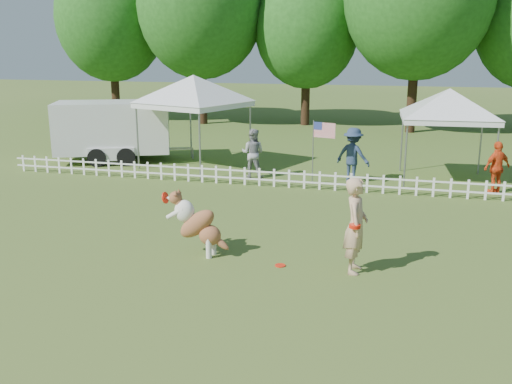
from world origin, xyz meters
TOP-DOWN VIEW (x-y plane):
  - ground at (0.00, 0.00)m, footprint 120.00×120.00m
  - picket_fence at (0.00, 7.00)m, footprint 22.00×0.08m
  - handler at (1.99, 0.33)m, footprint 0.47×0.72m
  - dog at (-1.42, 0.43)m, footprint 1.40×0.55m
  - frisbee_on_turf at (0.47, 0.23)m, footprint 0.29×0.29m
  - canopy_tent_left at (-4.90, 9.39)m, footprint 4.18×4.18m
  - canopy_tent_right at (4.14, 9.32)m, footprint 3.14×3.14m
  - cargo_trailer at (-8.48, 9.68)m, footprint 6.00×4.34m
  - flag_pole at (-0.11, 7.78)m, footprint 0.81×0.29m
  - spectator_a at (-2.31, 8.23)m, footprint 0.85×0.67m
  - spectator_b at (1.15, 8.35)m, footprint 1.37×1.08m
  - spectator_c at (5.64, 8.00)m, footprint 1.01×0.89m
  - tree_far_left at (-15.00, 22.00)m, footprint 6.60×6.60m
  - tree_left at (-9.00, 21.50)m, footprint 7.40×7.40m
  - tree_center_left at (-3.00, 22.50)m, footprint 6.00×6.00m
  - tree_center_right at (3.00, 21.00)m, footprint 7.60×7.60m

SIDE VIEW (x-z plane):
  - ground at x=0.00m, z-range 0.00..0.00m
  - frisbee_on_turf at x=0.47m, z-range 0.00..0.02m
  - picket_fence at x=0.00m, z-range 0.00..0.60m
  - dog at x=-1.42m, z-range 0.00..1.42m
  - spectator_c at x=5.64m, z-range 0.00..1.64m
  - spectator_a at x=-2.31m, z-range 0.00..1.71m
  - spectator_b at x=1.15m, z-range 0.00..1.85m
  - handler at x=1.99m, z-range 0.00..1.96m
  - flag_pole at x=-0.11m, z-range 0.00..2.13m
  - cargo_trailer at x=-8.48m, z-range 0.00..2.42m
  - canopy_tent_right at x=4.14m, z-range 0.00..3.07m
  - canopy_tent_left at x=-4.90m, z-range 0.00..3.39m
  - tree_center_left at x=-3.00m, z-range 0.00..9.80m
  - tree_far_left at x=-15.00m, z-range 0.00..11.00m
  - tree_left at x=-9.00m, z-range 0.00..12.00m
  - tree_center_right at x=3.00m, z-range 0.00..12.60m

